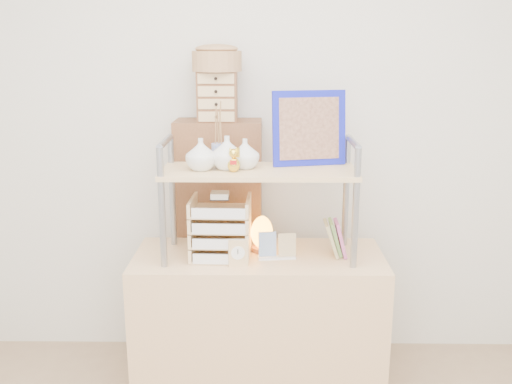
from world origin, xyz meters
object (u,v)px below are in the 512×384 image
(desk, at_px, (259,326))
(salt_lamp, at_px, (262,233))
(cabinet, at_px, (220,243))
(letter_tray, at_px, (220,232))

(desk, relative_size, salt_lamp, 6.74)
(cabinet, relative_size, salt_lamp, 7.58)
(letter_tray, xyz_separation_m, salt_lamp, (0.19, 0.09, -0.04))
(letter_tray, bearing_deg, cabinet, 94.87)
(desk, bearing_deg, salt_lamp, 75.68)
(salt_lamp, bearing_deg, cabinet, 126.05)
(cabinet, bearing_deg, letter_tray, -84.49)
(cabinet, relative_size, letter_tray, 4.21)
(letter_tray, bearing_deg, salt_lamp, 24.18)
(cabinet, distance_m, letter_tray, 0.45)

